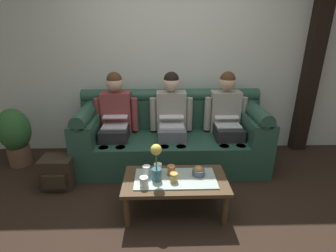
# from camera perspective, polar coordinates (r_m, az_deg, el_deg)

# --- Properties ---
(ground_plane) EXTENTS (14.00, 14.00, 0.00)m
(ground_plane) POSITION_cam_1_polar(r_m,az_deg,el_deg) (2.64, 1.75, -20.29)
(ground_plane) COLOR black
(back_wall_patterned) EXTENTS (6.00, 0.12, 2.90)m
(back_wall_patterned) POSITION_cam_1_polar(r_m,az_deg,el_deg) (3.69, 0.48, 16.51)
(back_wall_patterned) COLOR silver
(back_wall_patterned) RESTS_ON ground_plane
(timber_pillar) EXTENTS (0.20, 0.20, 2.90)m
(timber_pillar) POSITION_cam_1_polar(r_m,az_deg,el_deg) (4.13, 29.63, 14.38)
(timber_pillar) COLOR black
(timber_pillar) RESTS_ON ground_plane
(couch) EXTENTS (2.39, 0.88, 0.96)m
(couch) POSITION_cam_1_polar(r_m,az_deg,el_deg) (3.44, 0.73, -2.51)
(couch) COLOR #234738
(couch) RESTS_ON ground_plane
(person_left) EXTENTS (0.56, 0.67, 1.22)m
(person_left) POSITION_cam_1_polar(r_m,az_deg,el_deg) (3.38, -11.48, 1.89)
(person_left) COLOR #232326
(person_left) RESTS_ON ground_plane
(person_middle) EXTENTS (0.56, 0.67, 1.22)m
(person_middle) POSITION_cam_1_polar(r_m,az_deg,el_deg) (3.33, 0.76, 2.03)
(person_middle) COLOR #595B66
(person_middle) RESTS_ON ground_plane
(person_right) EXTENTS (0.56, 0.67, 1.22)m
(person_right) POSITION_cam_1_polar(r_m,az_deg,el_deg) (3.43, 12.80, 2.09)
(person_right) COLOR #232326
(person_right) RESTS_ON ground_plane
(coffee_table) EXTENTS (1.01, 0.53, 0.37)m
(coffee_table) POSITION_cam_1_polar(r_m,az_deg,el_deg) (2.59, 1.61, -12.41)
(coffee_table) COLOR #47331E
(coffee_table) RESTS_ON ground_plane
(flower_vase) EXTENTS (0.10, 0.10, 0.38)m
(flower_vase) POSITION_cam_1_polar(r_m,az_deg,el_deg) (2.43, -2.60, -7.93)
(flower_vase) COLOR #336672
(flower_vase) RESTS_ON coffee_table
(snack_bowl) EXTENTS (0.12, 0.12, 0.10)m
(snack_bowl) POSITION_cam_1_polar(r_m,az_deg,el_deg) (2.60, 6.74, -9.89)
(snack_bowl) COLOR #4C5666
(snack_bowl) RESTS_ON coffee_table
(cup_near_left) EXTENTS (0.08, 0.08, 0.10)m
(cup_near_left) POSITION_cam_1_polar(r_m,az_deg,el_deg) (2.58, 0.71, -9.78)
(cup_near_left) COLOR #B26633
(cup_near_left) RESTS_ON coffee_table
(cup_near_right) EXTENTS (0.07, 0.07, 0.09)m
(cup_near_right) POSITION_cam_1_polar(r_m,az_deg,el_deg) (2.49, 1.30, -11.26)
(cup_near_right) COLOR gold
(cup_near_right) RESTS_ON coffee_table
(cup_far_center) EXTENTS (0.08, 0.08, 0.10)m
(cup_far_center) POSITION_cam_1_polar(r_m,az_deg,el_deg) (2.62, -2.25, -9.31)
(cup_far_center) COLOR silver
(cup_far_center) RESTS_ON coffee_table
(cup_far_left) EXTENTS (0.08, 0.08, 0.09)m
(cup_far_left) POSITION_cam_1_polar(r_m,az_deg,el_deg) (2.44, -5.33, -12.08)
(cup_far_left) COLOR white
(cup_far_left) RESTS_ON coffee_table
(cup_far_right) EXTENTS (0.08, 0.08, 0.11)m
(cup_far_right) POSITION_cam_1_polar(r_m,az_deg,el_deg) (2.57, -4.75, -9.90)
(cup_far_right) COLOR white
(cup_far_right) RESTS_ON coffee_table
(backpack_left) EXTENTS (0.36, 0.32, 0.36)m
(backpack_left) POSITION_cam_1_polar(r_m,az_deg,el_deg) (3.27, -23.02, -9.34)
(backpack_left) COLOR #2D2319
(backpack_left) RESTS_ON ground_plane
(potted_plant) EXTENTS (0.40, 0.40, 0.78)m
(potted_plant) POSITION_cam_1_polar(r_m,az_deg,el_deg) (3.91, -30.69, -1.62)
(potted_plant) COLOR brown
(potted_plant) RESTS_ON ground_plane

